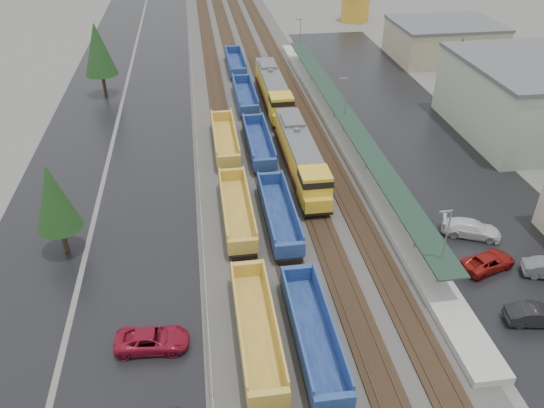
# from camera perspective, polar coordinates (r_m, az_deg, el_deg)

# --- Properties ---
(ballast_strip) EXTENTS (20.00, 160.00, 0.08)m
(ballast_strip) POSITION_cam_1_polar(r_m,az_deg,el_deg) (77.80, -1.17, 9.97)
(ballast_strip) COLOR #302D2B
(ballast_strip) RESTS_ON ground
(trackbed) EXTENTS (14.60, 160.00, 0.22)m
(trackbed) POSITION_cam_1_polar(r_m,az_deg,el_deg) (77.75, -1.17, 10.05)
(trackbed) COLOR black
(trackbed) RESTS_ON ground
(west_parking_lot) EXTENTS (10.00, 160.00, 0.02)m
(west_parking_lot) POSITION_cam_1_polar(r_m,az_deg,el_deg) (77.53, -12.37, 9.09)
(west_parking_lot) COLOR black
(west_parking_lot) RESTS_ON ground
(west_road) EXTENTS (9.00, 160.00, 0.02)m
(west_road) POSITION_cam_1_polar(r_m,az_deg,el_deg) (78.94, -19.67, 8.35)
(west_road) COLOR black
(west_road) RESTS_ON ground
(east_commuter_lot) EXTENTS (16.00, 100.00, 0.02)m
(east_commuter_lot) POSITION_cam_1_polar(r_m,az_deg,el_deg) (73.70, 14.83, 7.48)
(east_commuter_lot) COLOR black
(east_commuter_lot) RESTS_ON ground
(station_platform) EXTENTS (3.00, 80.00, 8.00)m
(station_platform) POSITION_cam_1_polar(r_m,az_deg,el_deg) (70.35, 7.67, 7.73)
(station_platform) COLOR #9E9B93
(station_platform) RESTS_ON ground
(chainlink_fence) EXTENTS (0.08, 160.04, 2.02)m
(chainlink_fence) POSITION_cam_1_polar(r_m,az_deg,el_deg) (75.24, -8.33, 10.11)
(chainlink_fence) COLOR gray
(chainlink_fence) RESTS_ON ground
(tree_west_near) EXTENTS (3.96, 3.96, 9.00)m
(tree_west_near) POSITION_cam_1_polar(r_m,az_deg,el_deg) (49.57, -22.46, 0.65)
(tree_west_near) COLOR #332316
(tree_west_near) RESTS_ON ground
(tree_west_far) EXTENTS (4.84, 4.84, 11.00)m
(tree_west_far) POSITION_cam_1_polar(r_m,az_deg,el_deg) (85.55, -18.22, 15.56)
(tree_west_far) COLOR #332316
(tree_west_far) RESTS_ON ground
(tree_east) EXTENTS (4.40, 4.40, 10.00)m
(tree_east) POSITION_cam_1_polar(r_m,az_deg,el_deg) (81.93, 19.43, 14.14)
(tree_east) COLOR #332316
(tree_east) RESTS_ON ground
(locomotive_lead) EXTENTS (3.05, 20.12, 4.55)m
(locomotive_lead) POSITION_cam_1_polar(r_m,az_deg,el_deg) (59.74, 3.14, 5.06)
(locomotive_lead) COLOR black
(locomotive_lead) RESTS_ON ground
(locomotive_trail) EXTENTS (3.05, 20.12, 4.55)m
(locomotive_trail) POSITION_cam_1_polar(r_m,az_deg,el_deg) (78.65, 0.14, 12.10)
(locomotive_trail) COLOR black
(locomotive_trail) RESTS_ON ground
(well_string_yellow) EXTENTS (2.77, 78.29, 2.45)m
(well_string_yellow) POSITION_cam_1_polar(r_m,az_deg,el_deg) (40.13, -1.67, -13.34)
(well_string_yellow) COLOR gold
(well_string_yellow) RESTS_ON ground
(well_string_blue) EXTENTS (2.74, 108.65, 2.43)m
(well_string_blue) POSITION_cam_1_polar(r_m,az_deg,el_deg) (51.92, 0.71, -1.12)
(well_string_blue) COLOR navy
(well_string_blue) RESTS_ON ground
(storage_tank) EXTENTS (6.26, 6.26, 6.26)m
(storage_tank) POSITION_cam_1_polar(r_m,az_deg,el_deg) (128.55, 8.95, 20.22)
(storage_tank) COLOR gold
(storage_tank) RESTS_ON ground
(parked_car_west_c) EXTENTS (2.89, 5.58, 1.50)m
(parked_car_west_c) POSITION_cam_1_polar(r_m,az_deg,el_deg) (40.99, -12.76, -14.07)
(parked_car_west_c) COLOR maroon
(parked_car_west_c) RESTS_ON ground
(parked_car_east_a) EXTENTS (2.40, 4.96, 1.57)m
(parked_car_east_a) POSITION_cam_1_polar(r_m,az_deg,el_deg) (46.49, 26.59, -10.65)
(parked_car_east_a) COLOR black
(parked_car_east_a) RESTS_ON ground
(parked_car_east_b) EXTENTS (3.75, 5.53, 1.41)m
(parked_car_east_b) POSITION_cam_1_polar(r_m,az_deg,el_deg) (50.49, 22.25, -5.76)
(parked_car_east_b) COLOR maroon
(parked_car_east_b) RESTS_ON ground
(parked_car_east_c) EXTENTS (4.26, 5.90, 1.59)m
(parked_car_east_c) POSITION_cam_1_polar(r_m,az_deg,el_deg) (54.07, 20.65, -2.50)
(parked_car_east_c) COLOR silver
(parked_car_east_c) RESTS_ON ground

